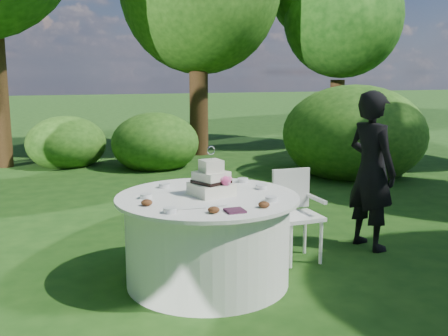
{
  "coord_description": "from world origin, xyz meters",
  "views": [
    {
      "loc": [
        -1.32,
        -4.12,
        1.8
      ],
      "look_at": [
        0.15,
        0.0,
        1.0
      ],
      "focal_mm": 42.0,
      "sensor_mm": 36.0,
      "label": 1
    }
  ],
  "objects_px": {
    "napkins": "(235,211)",
    "chair": "(295,207)",
    "table": "(208,239)",
    "cake": "(212,182)",
    "guest": "(371,171)"
  },
  "relations": [
    {
      "from": "napkins",
      "to": "chair",
      "type": "bearing_deg",
      "value": 41.58
    },
    {
      "from": "table",
      "to": "cake",
      "type": "distance_m",
      "value": 0.5
    },
    {
      "from": "guest",
      "to": "chair",
      "type": "distance_m",
      "value": 0.93
    },
    {
      "from": "napkins",
      "to": "cake",
      "type": "distance_m",
      "value": 0.59
    },
    {
      "from": "napkins",
      "to": "chair",
      "type": "xyz_separation_m",
      "value": [
        0.95,
        0.84,
        -0.26
      ]
    },
    {
      "from": "cake",
      "to": "chair",
      "type": "xyz_separation_m",
      "value": [
        0.94,
        0.26,
        -0.37
      ]
    },
    {
      "from": "napkins",
      "to": "chair",
      "type": "height_order",
      "value": "chair"
    },
    {
      "from": "guest",
      "to": "table",
      "type": "height_order",
      "value": "guest"
    },
    {
      "from": "napkins",
      "to": "guest",
      "type": "xyz_separation_m",
      "value": [
        1.83,
        0.88,
        0.03
      ]
    },
    {
      "from": "cake",
      "to": "napkins",
      "type": "bearing_deg",
      "value": -90.98
    },
    {
      "from": "guest",
      "to": "chair",
      "type": "height_order",
      "value": "guest"
    },
    {
      "from": "table",
      "to": "chair",
      "type": "bearing_deg",
      "value": 15.69
    },
    {
      "from": "guest",
      "to": "chair",
      "type": "relative_size",
      "value": 1.86
    },
    {
      "from": "table",
      "to": "chair",
      "type": "height_order",
      "value": "chair"
    },
    {
      "from": "guest",
      "to": "napkins",
      "type": "bearing_deg",
      "value": 105.52
    }
  ]
}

